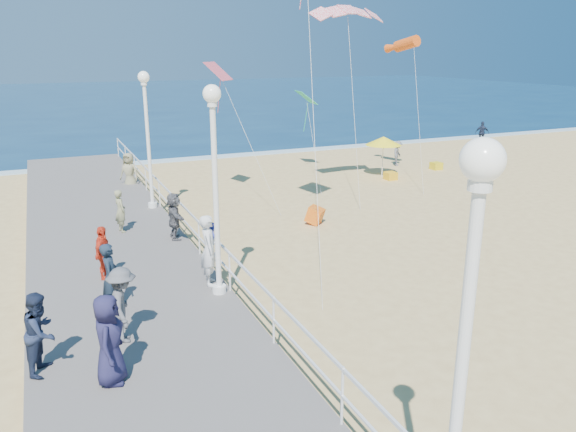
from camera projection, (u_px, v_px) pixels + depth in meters
name	position (u px, v px, depth m)	size (l,w,h in m)	color
ground	(391.00, 275.00, 16.86)	(160.00, 160.00, 0.00)	#D8B871
ocean	(112.00, 100.00, 73.80)	(160.00, 90.00, 0.05)	#0C294A
surf_line	(204.00, 158.00, 34.81)	(160.00, 1.20, 0.04)	white
boardwalk	(136.00, 315.00, 13.89)	(5.00, 44.00, 0.40)	slate
railing	(229.00, 260.00, 14.54)	(0.05, 42.00, 0.55)	white
lamp_post_near	(465.00, 334.00, 5.85)	(0.44, 0.44, 5.32)	white
lamp_post_mid	(215.00, 170.00, 13.74)	(0.44, 0.44, 5.32)	white
lamp_post_far	(147.00, 126.00, 21.62)	(0.44, 0.44, 5.32)	white
woman_holding_toddler	(209.00, 250.00, 14.94)	(0.71, 0.46, 1.94)	silver
toddler_held	(212.00, 237.00, 15.05)	(0.41, 0.32, 0.83)	#3541C7
spectator_0	(111.00, 277.00, 13.48)	(0.62, 0.41, 1.70)	#162332
spectator_2	(123.00, 305.00, 12.04)	(1.09, 0.63, 1.68)	#515256
spectator_3	(103.00, 253.00, 15.34)	(0.89, 0.37, 1.51)	red
spectator_4	(109.00, 339.00, 10.49)	(0.88, 0.57, 1.79)	#1D1B3D
spectator_5	(174.00, 216.00, 18.61)	(1.47, 0.47, 1.58)	#525256
spectator_6	(120.00, 211.00, 19.35)	(0.55, 0.36, 1.50)	#85845C
spectator_7	(41.00, 332.00, 10.89)	(0.81, 0.63, 1.66)	#1C253E
beach_walker_a	(398.00, 153.00, 32.42)	(0.93, 0.54, 1.44)	slate
beach_walker_b	(482.00, 133.00, 39.67)	(0.95, 0.39, 1.62)	#1B243C
beach_walker_c	(129.00, 172.00, 26.40)	(0.91, 0.59, 1.86)	gray
box_kite	(315.00, 217.00, 21.63)	(0.55, 0.55, 0.60)	red
beach_umbrella	(383.00, 141.00, 29.27)	(1.90, 1.90, 2.14)	white
beach_chair_left	(391.00, 176.00, 29.06)	(0.55, 0.55, 0.40)	gold
beach_chair_right	(436.00, 166.00, 31.55)	(0.55, 0.55, 0.40)	yellow
kite_parafoil	(348.00, 10.00, 23.41)	(3.31, 0.90, 0.30)	red
kite_windsock	(407.00, 44.00, 27.60)	(0.56, 0.56, 2.24)	#E45113
kite_diamond_pink	(218.00, 71.00, 23.58)	(1.13, 1.13, 0.02)	#D74F5F
kite_diamond_green	(306.00, 97.00, 29.91)	(1.18, 1.18, 0.02)	#29C07B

